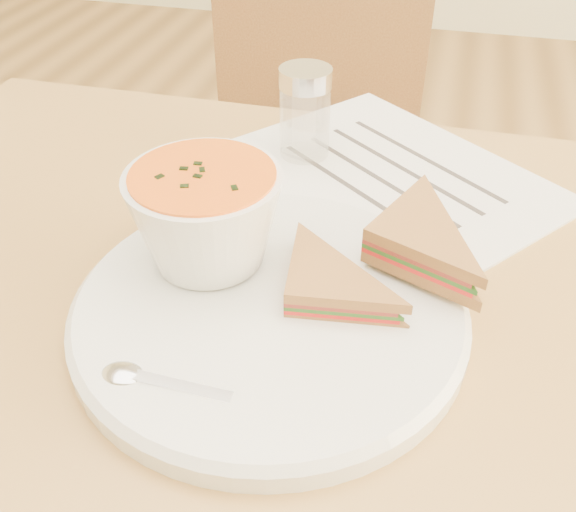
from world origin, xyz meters
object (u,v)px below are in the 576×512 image
(plate, at_px, (269,311))
(soup_bowl, at_px, (207,222))
(chair_far, at_px, (307,223))
(condiment_shaker, at_px, (305,114))

(plate, height_order, soup_bowl, soup_bowl)
(soup_bowl, bearing_deg, plate, -30.09)
(chair_far, bearing_deg, soup_bowl, 87.01)
(plate, bearing_deg, soup_bowl, 149.91)
(chair_far, xyz_separation_m, condiment_shaker, (0.07, -0.32, 0.37))
(chair_far, distance_m, condiment_shaker, 0.50)
(plate, height_order, condiment_shaker, condiment_shaker)
(chair_far, relative_size, plate, 2.75)
(soup_bowl, bearing_deg, condiment_shaker, 83.11)
(chair_far, relative_size, soup_bowl, 6.87)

